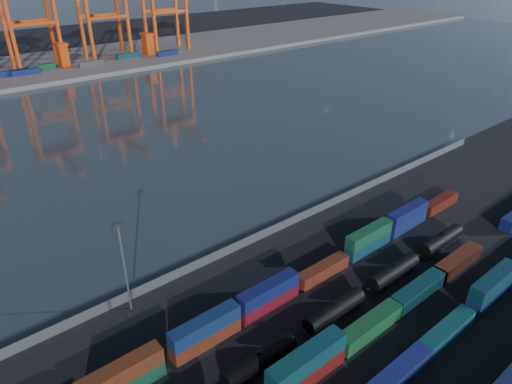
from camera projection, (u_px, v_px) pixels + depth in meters
ground at (373, 313)px, 74.39m from camera, size 700.00×700.00×0.00m
harbor_water at (107, 134)px, 145.84m from camera, size 700.00×700.00×0.00m
far_quay at (16, 71)px, 216.83m from camera, size 700.00×70.00×2.00m
container_row_south at (424, 349)px, 65.27m from camera, size 127.86×2.47×5.26m
container_row_mid at (381, 316)px, 71.05m from camera, size 142.70×2.62×5.57m
container_row_north at (257, 305)px, 73.08m from camera, size 127.91×2.34×4.99m
tanker_string at (300, 334)px, 67.73m from camera, size 89.75×2.63×3.77m
waterfront_fence at (262, 234)px, 92.97m from camera, size 160.12×0.12×2.20m
yard_light_mast at (124, 263)px, 70.88m from camera, size 1.60×0.40×16.60m
straddle_carriers at (12, 61)px, 205.40m from camera, size 140.00×7.00×11.10m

